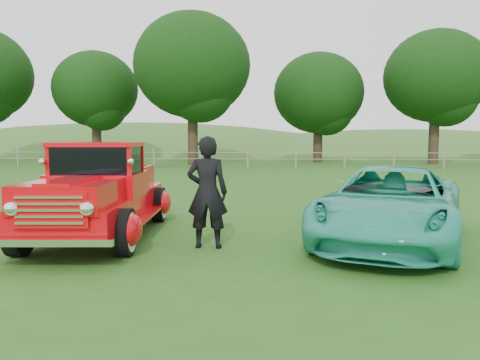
# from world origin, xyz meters

# --- Properties ---
(ground) EXTENTS (140.00, 140.00, 0.00)m
(ground) POSITION_xyz_m (0.00, 0.00, 0.00)
(ground) COLOR #285115
(ground) RESTS_ON ground
(distant_hills) EXTENTS (116.00, 60.00, 18.00)m
(distant_hills) POSITION_xyz_m (-4.08, 59.46, -4.55)
(distant_hills) COLOR #3D6726
(distant_hills) RESTS_ON ground
(fence_line) EXTENTS (48.00, 0.12, 1.20)m
(fence_line) POSITION_xyz_m (0.00, 22.00, 0.60)
(fence_line) COLOR gray
(fence_line) RESTS_ON ground
(tree_mid_west) EXTENTS (6.40, 6.40, 8.46)m
(tree_mid_west) POSITION_xyz_m (-12.00, 28.00, 5.55)
(tree_mid_west) COLOR black
(tree_mid_west) RESTS_ON ground
(tree_near_west) EXTENTS (8.00, 8.00, 10.42)m
(tree_near_west) POSITION_xyz_m (-4.00, 25.00, 6.80)
(tree_near_west) COLOR black
(tree_near_west) RESTS_ON ground
(tree_near_east) EXTENTS (6.80, 6.80, 8.33)m
(tree_near_east) POSITION_xyz_m (5.00, 29.00, 5.25)
(tree_near_east) COLOR black
(tree_near_east) RESTS_ON ground
(tree_mid_east) EXTENTS (7.20, 7.20, 9.44)m
(tree_mid_east) POSITION_xyz_m (13.00, 27.00, 6.17)
(tree_mid_east) COLOR black
(tree_mid_east) RESTS_ON ground
(red_pickup) EXTENTS (2.48, 5.09, 1.78)m
(red_pickup) POSITION_xyz_m (-1.69, 1.23, 0.80)
(red_pickup) COLOR black
(red_pickup) RESTS_ON ground
(teal_sedan) EXTENTS (3.78, 5.32, 1.35)m
(teal_sedan) POSITION_xyz_m (3.67, 1.08, 0.67)
(teal_sedan) COLOR #2BAF91
(teal_sedan) RESTS_ON ground
(man) EXTENTS (0.69, 0.45, 1.89)m
(man) POSITION_xyz_m (0.47, 0.45, 0.95)
(man) COLOR black
(man) RESTS_ON ground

